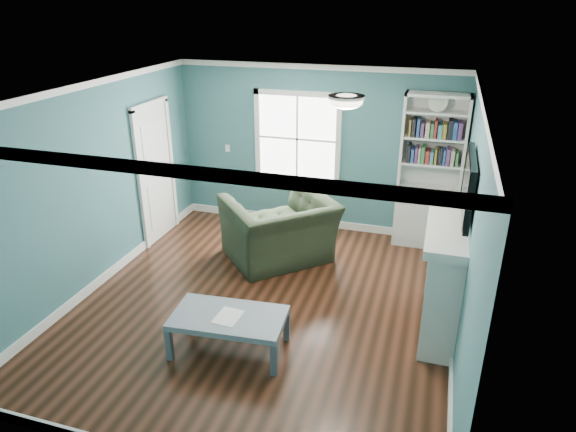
# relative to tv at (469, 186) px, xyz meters

# --- Properties ---
(floor) EXTENTS (5.00, 5.00, 0.00)m
(floor) POSITION_rel_tv_xyz_m (-2.20, -0.20, -1.72)
(floor) COLOR black
(floor) RESTS_ON ground
(room_walls) EXTENTS (5.00, 5.00, 5.00)m
(room_walls) POSITION_rel_tv_xyz_m (-2.20, -0.20, -0.14)
(room_walls) COLOR #3A6970
(room_walls) RESTS_ON ground
(trim) EXTENTS (4.50, 5.00, 2.60)m
(trim) POSITION_rel_tv_xyz_m (-2.20, -0.20, -0.49)
(trim) COLOR white
(trim) RESTS_ON ground
(window) EXTENTS (1.40, 0.06, 1.50)m
(window) POSITION_rel_tv_xyz_m (-2.50, 2.29, -0.27)
(window) COLOR white
(window) RESTS_ON room_walls
(bookshelf) EXTENTS (0.90, 0.35, 2.31)m
(bookshelf) POSITION_rel_tv_xyz_m (-0.43, 2.10, -0.80)
(bookshelf) COLOR silver
(bookshelf) RESTS_ON ground
(fireplace) EXTENTS (0.44, 1.58, 1.30)m
(fireplace) POSITION_rel_tv_xyz_m (-0.12, 0.00, -1.09)
(fireplace) COLOR black
(fireplace) RESTS_ON ground
(tv) EXTENTS (0.06, 1.10, 0.65)m
(tv) POSITION_rel_tv_xyz_m (0.00, 0.00, 0.00)
(tv) COLOR black
(tv) RESTS_ON fireplace
(door) EXTENTS (0.12, 0.98, 2.17)m
(door) POSITION_rel_tv_xyz_m (-4.42, 1.20, -0.65)
(door) COLOR silver
(door) RESTS_ON ground
(ceiling_fixture) EXTENTS (0.38, 0.38, 0.15)m
(ceiling_fixture) POSITION_rel_tv_xyz_m (-1.30, -0.10, 0.82)
(ceiling_fixture) COLOR white
(ceiling_fixture) RESTS_ON room_walls
(light_switch) EXTENTS (0.08, 0.01, 0.12)m
(light_switch) POSITION_rel_tv_xyz_m (-3.70, 2.28, -0.52)
(light_switch) COLOR white
(light_switch) RESTS_ON room_walls
(recliner) EXTENTS (1.66, 1.64, 1.24)m
(recliner) POSITION_rel_tv_xyz_m (-2.39, 0.99, -1.11)
(recliner) COLOR black
(recliner) RESTS_ON ground
(coffee_table) EXTENTS (1.24, 0.75, 0.43)m
(coffee_table) POSITION_rel_tv_xyz_m (-2.26, -1.14, -1.35)
(coffee_table) COLOR #4E545D
(coffee_table) RESTS_ON ground
(paper_sheet) EXTENTS (0.27, 0.33, 0.00)m
(paper_sheet) POSITION_rel_tv_xyz_m (-2.25, -1.17, -1.29)
(paper_sheet) COLOR white
(paper_sheet) RESTS_ON coffee_table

